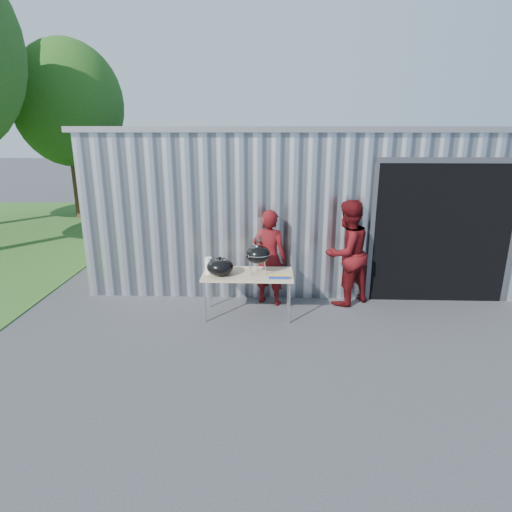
{
  "coord_description": "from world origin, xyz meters",
  "views": [
    {
      "loc": [
        0.25,
        -5.81,
        3.07
      ],
      "look_at": [
        0.01,
        0.92,
        1.05
      ],
      "focal_mm": 30.0,
      "sensor_mm": 36.0,
      "label": 1
    }
  ],
  "objects_px": {
    "folding_table": "(248,275)",
    "person_cook": "(269,258)",
    "person_bystander": "(347,253)",
    "kettle_grill": "(258,249)"
  },
  "relations": [
    {
      "from": "person_cook",
      "to": "person_bystander",
      "type": "height_order",
      "value": "person_bystander"
    },
    {
      "from": "folding_table",
      "to": "kettle_grill",
      "type": "distance_m",
      "value": 0.49
    },
    {
      "from": "kettle_grill",
      "to": "person_bystander",
      "type": "xyz_separation_m",
      "value": [
        1.56,
        0.59,
        -0.23
      ]
    },
    {
      "from": "kettle_grill",
      "to": "person_cook",
      "type": "bearing_deg",
      "value": 70.83
    },
    {
      "from": "folding_table",
      "to": "person_bystander",
      "type": "distance_m",
      "value": 1.84
    },
    {
      "from": "person_bystander",
      "to": "kettle_grill",
      "type": "bearing_deg",
      "value": -14.3
    },
    {
      "from": "kettle_grill",
      "to": "person_bystander",
      "type": "distance_m",
      "value": 1.68
    },
    {
      "from": "folding_table",
      "to": "person_cook",
      "type": "bearing_deg",
      "value": 56.31
    },
    {
      "from": "person_cook",
      "to": "person_bystander",
      "type": "relative_size",
      "value": 0.91
    },
    {
      "from": "kettle_grill",
      "to": "person_cook",
      "type": "height_order",
      "value": "person_cook"
    }
  ]
}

